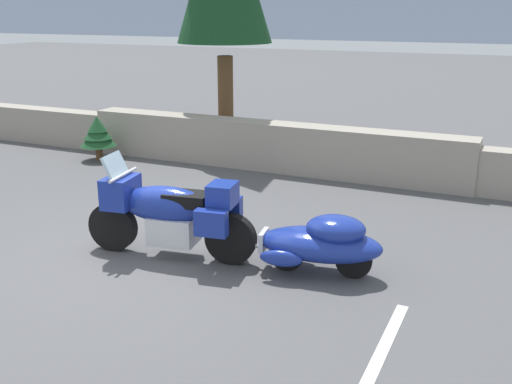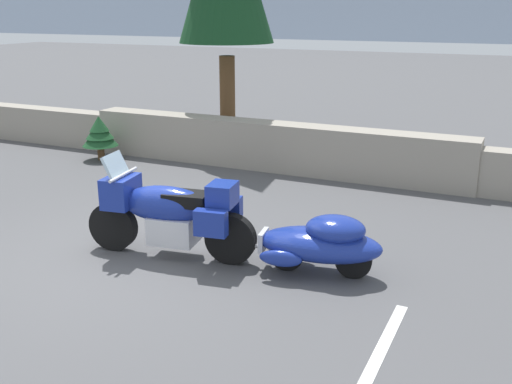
% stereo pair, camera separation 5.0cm
% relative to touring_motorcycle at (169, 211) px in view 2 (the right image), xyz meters
% --- Properties ---
extents(ground_plane, '(80.00, 80.00, 0.00)m').
position_rel_touring_motorcycle_xyz_m(ground_plane, '(-0.63, -0.42, -0.62)').
color(ground_plane, '#4C4C4F').
extents(stone_guard_wall, '(24.00, 0.58, 0.95)m').
position_rel_touring_motorcycle_xyz_m(stone_guard_wall, '(-0.78, 4.63, -0.18)').
color(stone_guard_wall, gray).
rests_on(stone_guard_wall, ground).
extents(touring_motorcycle, '(2.30, 0.96, 1.33)m').
position_rel_touring_motorcycle_xyz_m(touring_motorcycle, '(0.00, 0.00, 0.00)').
color(touring_motorcycle, black).
rests_on(touring_motorcycle, ground).
extents(car_shaped_trailer, '(2.23, 0.94, 0.76)m').
position_rel_touring_motorcycle_xyz_m(car_shaped_trailer, '(1.96, 0.31, -0.21)').
color(car_shaped_trailer, black).
rests_on(car_shaped_trailer, ground).
extents(pine_sapling_near, '(0.76, 0.76, 0.95)m').
position_rel_touring_motorcycle_xyz_m(pine_sapling_near, '(-4.21, 3.79, -0.03)').
color(pine_sapling_near, brown).
rests_on(pine_sapling_near, ground).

